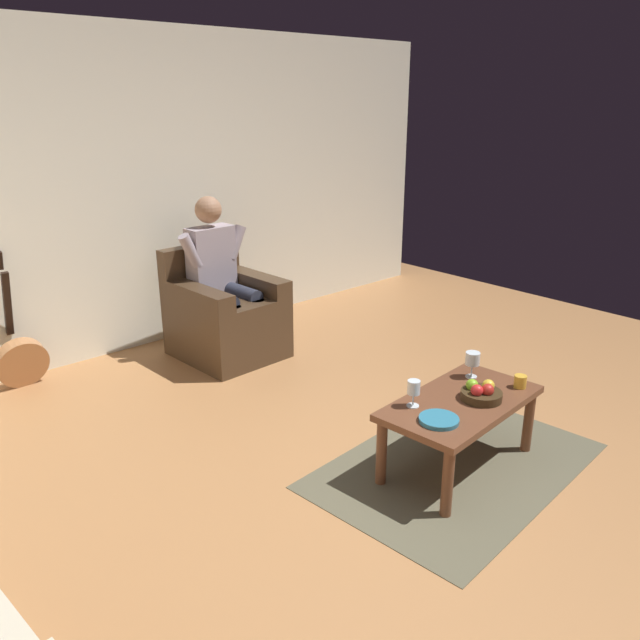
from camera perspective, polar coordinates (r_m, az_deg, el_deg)
ground_plane at (r=3.62m, az=10.45°, el=-15.64°), size 7.58×7.58×0.00m
wall_back at (r=5.53m, az=-16.09°, el=10.79°), size 6.64×0.06×2.60m
rug at (r=3.93m, az=12.01°, el=-12.53°), size 1.77×1.25×0.01m
armchair at (r=5.34m, az=-8.51°, el=0.29°), size 0.76×0.84×0.89m
person_seated at (r=5.25m, az=-8.88°, el=4.22°), size 0.65×0.61×1.30m
coffee_table at (r=3.76m, az=12.40°, el=-7.85°), size 1.02×0.60×0.43m
guitar at (r=5.22m, az=-25.14°, el=-3.07°), size 0.38×0.30×1.01m
wine_glass_near at (r=3.56m, az=8.35°, el=-6.12°), size 0.07×0.07×0.16m
wine_glass_far at (r=3.98m, az=13.44°, el=-3.49°), size 0.09×0.09×0.16m
fruit_bowl at (r=3.74m, az=14.18°, el=-6.31°), size 0.23×0.23×0.11m
decorative_dish at (r=3.46m, az=10.55°, el=-8.74°), size 0.21×0.21×0.02m
candle_jar at (r=3.95m, az=17.41°, el=-5.25°), size 0.07×0.07×0.08m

